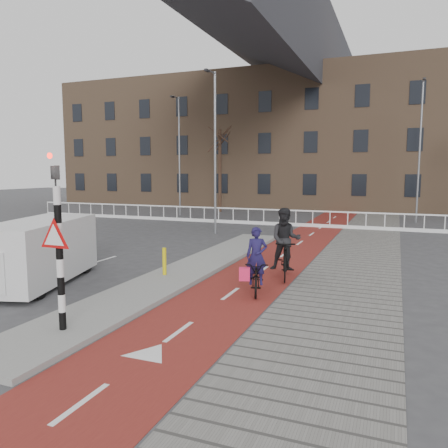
% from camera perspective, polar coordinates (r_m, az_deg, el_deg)
% --- Properties ---
extents(ground, '(120.00, 120.00, 0.00)m').
position_cam_1_polar(ground, '(10.82, -10.62, -10.90)').
color(ground, '#38383A').
rests_on(ground, ground).
extents(bike_lane, '(2.50, 60.00, 0.01)m').
position_cam_1_polar(bike_lane, '(19.40, 9.26, -2.91)').
color(bike_lane, maroon).
rests_on(bike_lane, ground).
extents(sidewalk, '(3.00, 60.00, 0.01)m').
position_cam_1_polar(sidewalk, '(19.02, 17.54, -3.34)').
color(sidewalk, slate).
rests_on(sidewalk, ground).
extents(curb_island, '(1.80, 16.00, 0.12)m').
position_cam_1_polar(curb_island, '(14.51, -4.52, -5.96)').
color(curb_island, gray).
rests_on(curb_island, ground).
extents(traffic_signal, '(0.80, 0.80, 3.68)m').
position_cam_1_polar(traffic_signal, '(9.16, -20.86, -1.69)').
color(traffic_signal, black).
rests_on(traffic_signal, curb_island).
extents(bollard, '(0.12, 0.12, 0.84)m').
position_cam_1_polar(bollard, '(13.55, -7.79, -4.85)').
color(bollard, '#D9C30C').
rests_on(bollard, curb_island).
extents(cyclist_near, '(1.07, 1.80, 1.80)m').
position_cam_1_polar(cyclist_near, '(11.85, 4.25, -6.16)').
color(cyclist_near, black).
rests_on(cyclist_near, bike_lane).
extents(cyclist_far, '(1.08, 2.12, 2.17)m').
position_cam_1_polar(cyclist_far, '(13.51, 8.02, -3.31)').
color(cyclist_far, black).
rests_on(cyclist_far, bike_lane).
extents(van, '(2.86, 4.64, 1.86)m').
position_cam_1_polar(van, '(13.81, -23.06, -3.26)').
color(van, silver).
rests_on(van, ground).
extents(railing, '(28.00, 0.10, 0.99)m').
position_cam_1_polar(railing, '(27.93, -0.72, 0.80)').
color(railing, silver).
rests_on(railing, ground).
extents(townhouse_row, '(46.00, 10.00, 15.90)m').
position_cam_1_polar(townhouse_row, '(41.82, 9.94, 13.05)').
color(townhouse_row, '#7F6047').
rests_on(townhouse_row, ground).
extents(tree_mid, '(0.26, 0.26, 6.59)m').
position_cam_1_polar(tree_mid, '(35.38, -0.54, 6.94)').
color(tree_mid, black).
rests_on(tree_mid, ground).
extents(streetlight_near, '(0.12, 0.12, 8.31)m').
position_cam_1_polar(streetlight_near, '(22.94, -1.16, 9.10)').
color(streetlight_near, slate).
rests_on(streetlight_near, ground).
extents(streetlight_left, '(0.12, 0.12, 8.65)m').
position_cam_1_polar(streetlight_left, '(32.76, -5.84, 8.71)').
color(streetlight_left, slate).
rests_on(streetlight_left, ground).
extents(streetlight_right, '(0.12, 0.12, 8.92)m').
position_cam_1_polar(streetlight_right, '(30.54, 24.18, 8.53)').
color(streetlight_right, slate).
rests_on(streetlight_right, ground).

